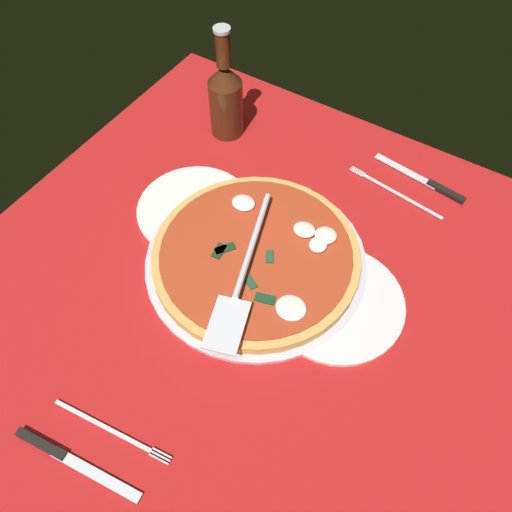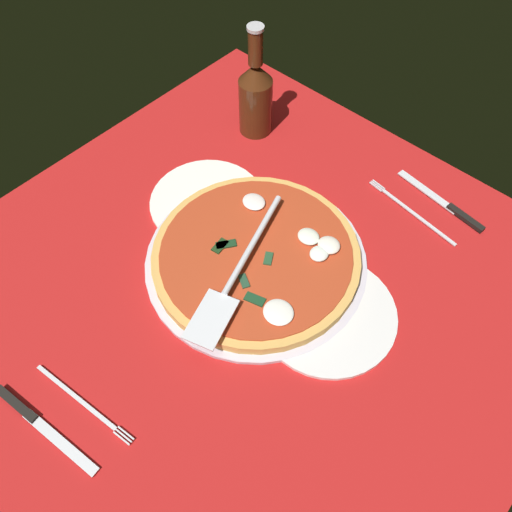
% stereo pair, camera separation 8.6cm
% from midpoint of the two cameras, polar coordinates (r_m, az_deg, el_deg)
% --- Properties ---
extents(ground_plane, '(0.94, 0.94, 0.01)m').
position_cam_midpoint_polar(ground_plane, '(0.86, -3.20, -4.06)').
color(ground_plane, '#B31A19').
extents(checker_pattern, '(0.94, 0.94, 0.00)m').
position_cam_midpoint_polar(checker_pattern, '(0.85, -3.22, -3.91)').
color(checker_pattern, silver).
rests_on(checker_pattern, ground_plane).
extents(pizza_pan, '(0.37, 0.37, 0.01)m').
position_cam_midpoint_polar(pizza_pan, '(0.87, -2.81, -0.78)').
color(pizza_pan, silver).
rests_on(pizza_pan, ground_plane).
extents(dinner_plate_left, '(0.21, 0.21, 0.01)m').
position_cam_midpoint_polar(dinner_plate_left, '(0.96, -9.31, 4.88)').
color(dinner_plate_left, white).
rests_on(dinner_plate_left, ground_plane).
extents(dinner_plate_right, '(0.22, 0.22, 0.01)m').
position_cam_midpoint_polar(dinner_plate_right, '(0.84, 5.85, -5.30)').
color(dinner_plate_right, silver).
rests_on(dinner_plate_right, ground_plane).
extents(pizza, '(0.35, 0.35, 0.03)m').
position_cam_midpoint_polar(pizza, '(0.86, -2.73, -0.16)').
color(pizza, '#DEA450').
rests_on(pizza, pizza_pan).
extents(pizza_server, '(0.12, 0.30, 0.01)m').
position_cam_midpoint_polar(pizza_server, '(0.81, -4.48, -2.17)').
color(pizza_server, silver).
rests_on(pizza_server, pizza).
extents(place_setting_near, '(0.20, 0.14, 0.01)m').
position_cam_midpoint_polar(place_setting_near, '(0.79, -20.99, -19.08)').
color(place_setting_near, silver).
rests_on(place_setting_near, ground_plane).
extents(place_setting_far, '(0.21, 0.16, 0.01)m').
position_cam_midpoint_polar(place_setting_far, '(1.01, 14.28, 7.04)').
color(place_setting_far, white).
rests_on(place_setting_far, ground_plane).
extents(beer_bottle, '(0.07, 0.07, 0.23)m').
position_cam_midpoint_polar(beer_bottle, '(1.04, -5.80, 16.78)').
color(beer_bottle, '#46210F').
rests_on(beer_bottle, ground_plane).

